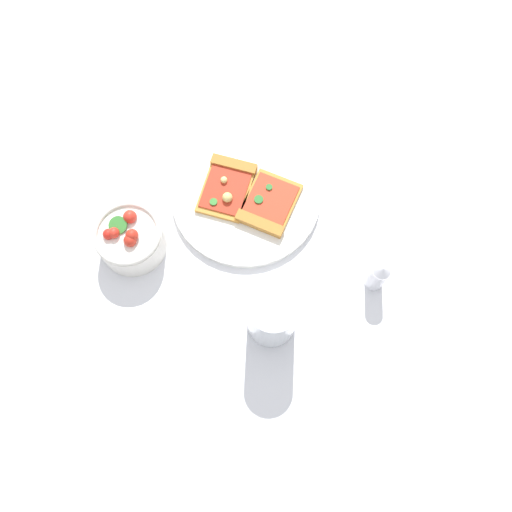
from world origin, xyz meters
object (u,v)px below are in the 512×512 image
(pizza_slice_near, at_px, (267,207))
(pizza_slice_far, at_px, (228,184))
(soda_glass, at_px, (272,316))
(pepper_shaker, at_px, (378,276))
(plate, at_px, (249,197))
(salad_bowl, at_px, (130,239))

(pizza_slice_near, xyz_separation_m, pizza_slice_far, (0.08, -0.04, 0.00))
(soda_glass, height_order, pepper_shaker, soda_glass)
(plate, distance_m, pizza_slice_far, 0.05)
(salad_bowl, distance_m, pepper_shaker, 0.43)
(plate, bearing_deg, pepper_shaker, 151.41)
(salad_bowl, bearing_deg, plate, -147.77)
(pizza_slice_near, height_order, salad_bowl, salad_bowl)
(pizza_slice_near, relative_size, soda_glass, 1.00)
(plate, xyz_separation_m, pepper_shaker, (-0.24, 0.13, 0.03))
(plate, height_order, soda_glass, soda_glass)
(plate, height_order, salad_bowl, salad_bowl)
(pepper_shaker, bearing_deg, plate, -28.59)
(plate, height_order, pizza_slice_near, pizza_slice_near)
(pizza_slice_far, xyz_separation_m, salad_bowl, (0.15, 0.14, 0.02))
(soda_glass, bearing_deg, pepper_shaker, -149.99)
(pizza_slice_near, relative_size, pizza_slice_far, 1.03)
(soda_glass, distance_m, pepper_shaker, 0.20)
(pizza_slice_near, xyz_separation_m, salad_bowl, (0.23, 0.10, 0.02))
(pizza_slice_far, height_order, soda_glass, soda_glass)
(pepper_shaker, bearing_deg, pizza_slice_far, -27.32)
(pizza_slice_near, distance_m, pepper_shaker, 0.23)
(plate, relative_size, soda_glass, 2.09)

